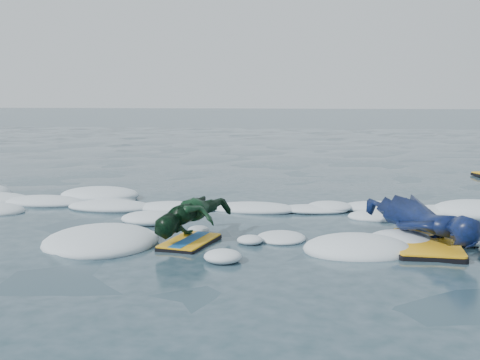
# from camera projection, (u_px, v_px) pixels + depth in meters

# --- Properties ---
(ground) EXTENTS (120.00, 120.00, 0.00)m
(ground) POSITION_uv_depth(u_px,v_px,m) (190.00, 236.00, 6.64)
(ground) COLOR #19323E
(ground) RESTS_ON ground
(foam_band) EXTENTS (12.00, 3.10, 0.30)m
(foam_band) POSITION_uv_depth(u_px,v_px,m) (207.00, 217.00, 7.66)
(foam_band) COLOR silver
(foam_band) RESTS_ON ground
(prone_woman_unit) EXTENTS (1.24, 1.82, 0.45)m
(prone_woman_unit) POSITION_uv_depth(u_px,v_px,m) (424.00, 223.00, 6.24)
(prone_woman_unit) COLOR black
(prone_woman_unit) RESTS_ON ground
(prone_child_unit) EXTENTS (0.91, 1.28, 0.45)m
(prone_child_unit) POSITION_uv_depth(u_px,v_px,m) (193.00, 220.00, 6.37)
(prone_child_unit) COLOR black
(prone_child_unit) RESTS_ON ground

